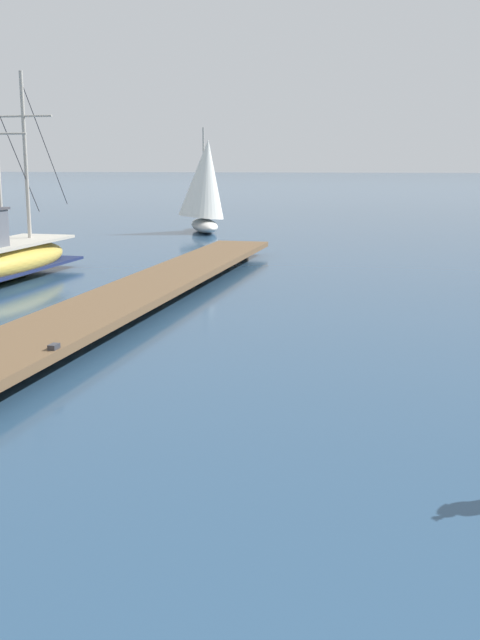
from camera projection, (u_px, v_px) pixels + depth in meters
The scene contains 2 objects.
floating_dock at pixel (120, 300), 16.16m from camera, with size 3.70×23.14×0.53m.
distant_sailboat at pixel (205, 186), 34.66m from camera, with size 2.97×4.30×4.70m.
Camera 1 is at (-1.03, -0.85, 3.28)m, focal length 42.85 mm.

